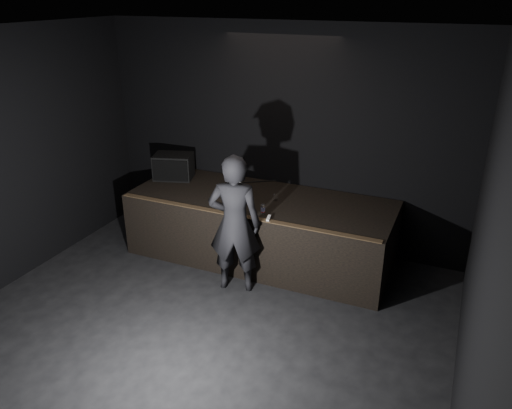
{
  "coord_description": "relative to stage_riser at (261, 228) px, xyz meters",
  "views": [
    {
      "loc": [
        2.72,
        -3.67,
        3.91
      ],
      "look_at": [
        0.11,
        2.3,
        1.08
      ],
      "focal_mm": 35.0,
      "sensor_mm": 36.0,
      "label": 1
    }
  ],
  "objects": [
    {
      "name": "cable",
      "position": [
        -0.37,
        0.57,
        0.51
      ],
      "size": [
        0.84,
        0.57,
        0.02
      ],
      "primitive_type": "cylinder",
      "rotation": [
        0.0,
        1.57,
        0.59
      ],
      "color": "black",
      "rests_on": "stage_riser"
    },
    {
      "name": "wii_remote",
      "position": [
        0.4,
        -0.65,
        0.52
      ],
      "size": [
        0.08,
        0.18,
        0.03
      ],
      "primitive_type": "cube",
      "rotation": [
        0.0,
        0.0,
        0.22
      ],
      "color": "white",
      "rests_on": "stage_riser"
    },
    {
      "name": "ground",
      "position": [
        0.0,
        -2.73,
        -0.5
      ],
      "size": [
        7.0,
        7.0,
        0.0
      ],
      "primitive_type": "plane",
      "color": "black",
      "rests_on": "ground"
    },
    {
      "name": "stage_riser",
      "position": [
        0.0,
        0.0,
        0.0
      ],
      "size": [
        4.0,
        1.5,
        1.0
      ],
      "primitive_type": "cube",
      "color": "black",
      "rests_on": "ground"
    },
    {
      "name": "room_walls",
      "position": [
        0.0,
        -2.73,
        1.52
      ],
      "size": [
        6.1,
        7.1,
        3.52
      ],
      "color": "black",
      "rests_on": "ground"
    },
    {
      "name": "person",
      "position": [
        0.02,
        -0.95,
        0.48
      ],
      "size": [
        0.82,
        0.64,
        1.97
      ],
      "primitive_type": "imported",
      "rotation": [
        0.0,
        0.0,
        3.41
      ],
      "color": "black",
      "rests_on": "ground"
    },
    {
      "name": "plastic_cup",
      "position": [
        0.24,
        0.0,
        0.55
      ],
      "size": [
        0.08,
        0.08,
        0.1
      ],
      "primitive_type": "cylinder",
      "color": "white",
      "rests_on": "stage_riser"
    },
    {
      "name": "riser_lip",
      "position": [
        0.0,
        -0.71,
        0.51
      ],
      "size": [
        3.92,
        0.1,
        0.01
      ],
      "primitive_type": "cube",
      "color": "brown",
      "rests_on": "stage_riser"
    },
    {
      "name": "beer_can",
      "position": [
        0.26,
        -0.53,
        0.57
      ],
      "size": [
        0.06,
        0.06,
        0.15
      ],
      "color": "silver",
      "rests_on": "stage_riser"
    },
    {
      "name": "stage_monitor",
      "position": [
        -1.67,
        0.22,
        0.71
      ],
      "size": [
        0.72,
        0.61,
        0.41
      ],
      "rotation": [
        0.0,
        0.0,
        0.3
      ],
      "color": "black",
      "rests_on": "stage_riser"
    },
    {
      "name": "laptop",
      "position": [
        -0.33,
        -0.15,
        0.56
      ],
      "size": [
        0.4,
        0.38,
        0.22
      ],
      "rotation": [
        0.0,
        0.0,
        -0.41
      ],
      "color": "silver",
      "rests_on": "stage_riser"
    }
  ]
}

